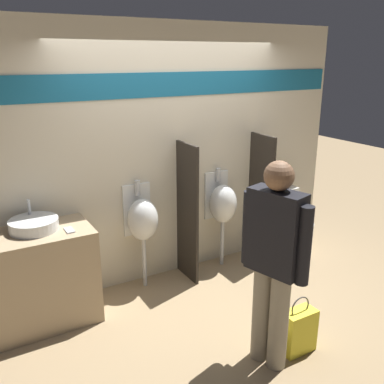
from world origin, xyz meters
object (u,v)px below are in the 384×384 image
at_px(shopping_bag, 298,330).
at_px(toilet, 294,227).
at_px(cell_phone, 69,230).
at_px(person_in_vest, 274,258).
at_px(urinal_far, 222,203).
at_px(sink_basin, 34,225).
at_px(urinal_near_counter, 142,219).

bearing_deg(shopping_bag, toilet, 48.44).
distance_m(cell_phone, person_in_vest, 1.79).
bearing_deg(toilet, urinal_far, 171.77).
bearing_deg(cell_phone, sink_basin, 146.57).
distance_m(toilet, person_in_vest, 2.26).
height_order(urinal_near_counter, person_in_vest, person_in_vest).
bearing_deg(shopping_bag, person_in_vest, 175.28).
height_order(sink_basin, toilet, sink_basin).
distance_m(sink_basin, toilet, 3.11).
height_order(urinal_near_counter, shopping_bag, urinal_near_counter).
relative_size(sink_basin, shopping_bag, 0.84).
distance_m(sink_basin, shopping_bag, 2.44).
xyz_separation_m(urinal_far, toilet, (0.99, -0.14, -0.45)).
bearing_deg(cell_phone, shopping_bag, -43.14).
relative_size(toilet, person_in_vest, 0.55).
bearing_deg(urinal_near_counter, toilet, -4.14).
distance_m(urinal_near_counter, toilet, 2.04).
relative_size(cell_phone, person_in_vest, 0.08).
bearing_deg(urinal_near_counter, shopping_bag, -67.87).
bearing_deg(urinal_far, toilet, -8.23).
height_order(sink_basin, urinal_far, urinal_far).
height_order(sink_basin, person_in_vest, person_in_vest).
relative_size(urinal_far, toilet, 1.25).
bearing_deg(person_in_vest, urinal_far, -36.78).
bearing_deg(urinal_near_counter, person_in_vest, -77.10).
relative_size(urinal_far, shopping_bag, 2.26).
xyz_separation_m(urinal_near_counter, person_in_vest, (0.37, -1.61, 0.16)).
xyz_separation_m(sink_basin, urinal_near_counter, (1.07, 0.08, -0.19)).
height_order(sink_basin, shopping_bag, sink_basin).
xyz_separation_m(sink_basin, toilet, (3.05, -0.06, -0.63)).
bearing_deg(sink_basin, urinal_far, 2.28).
xyz_separation_m(cell_phone, urinal_far, (1.79, 0.26, -0.14)).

